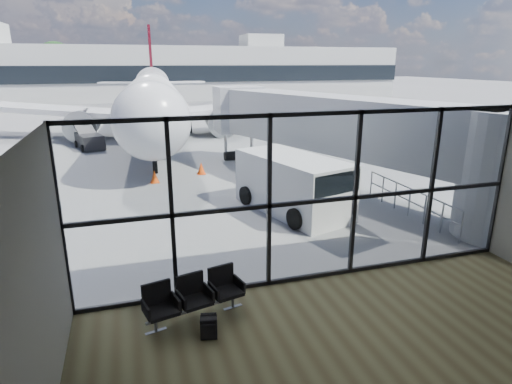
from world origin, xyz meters
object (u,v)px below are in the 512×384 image
backpack (209,327)px  service_van (294,184)px  belt_loader (89,140)px  seating_row (193,295)px  airliner (152,97)px

backpack → service_van: bearing=68.5°
service_van → belt_loader: service_van is taller
seating_row → belt_loader: 22.48m
seating_row → backpack: size_ratio=4.38×
airliner → belt_loader: airliner is taller
seating_row → airliner: airliner is taller
airliner → belt_loader: (-4.75, -6.02, -2.35)m
backpack → belt_loader: size_ratio=0.13×
seating_row → backpack: bearing=-92.2°
backpack → service_van: service_van is taller
service_van → backpack: bearing=-140.1°
belt_loader → backpack: bearing=-97.4°
airliner → service_van: 22.46m
backpack → airliner: size_ratio=0.01×
airliner → belt_loader: size_ratio=9.42×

